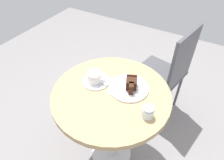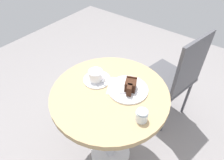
{
  "view_description": "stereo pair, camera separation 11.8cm",
  "coord_description": "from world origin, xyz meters",
  "px_view_note": "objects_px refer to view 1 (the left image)",
  "views": [
    {
      "loc": [
        0.41,
        -0.71,
        1.54
      ],
      "look_at": [
        -0.03,
        0.06,
        0.75
      ],
      "focal_mm": 32.0,
      "sensor_mm": 36.0,
      "label": 1
    },
    {
      "loc": [
        0.51,
        -0.64,
        1.54
      ],
      "look_at": [
        -0.03,
        0.06,
        0.75
      ],
      "focal_mm": 32.0,
      "sensor_mm": 36.0,
      "label": 2
    }
  ],
  "objects_px": {
    "napkin": "(123,86)",
    "sugar_pot": "(148,112)",
    "cake_slice": "(131,84)",
    "teaspoon": "(99,86)",
    "fork": "(124,92)",
    "cafe_chair": "(169,70)",
    "saucer": "(96,81)",
    "coffee_cup": "(95,77)",
    "cake_plate": "(129,88)"
  },
  "relations": [
    {
      "from": "napkin",
      "to": "saucer",
      "type": "bearing_deg",
      "value": -165.56
    },
    {
      "from": "saucer",
      "to": "cake_plate",
      "type": "bearing_deg",
      "value": 12.25
    },
    {
      "from": "cake_plate",
      "to": "cake_slice",
      "type": "distance_m",
      "value": 0.04
    },
    {
      "from": "fork",
      "to": "napkin",
      "type": "relative_size",
      "value": 0.56
    },
    {
      "from": "napkin",
      "to": "sugar_pot",
      "type": "distance_m",
      "value": 0.25
    },
    {
      "from": "saucer",
      "to": "coffee_cup",
      "type": "xyz_separation_m",
      "value": [
        0.0,
        -0.01,
        0.04
      ]
    },
    {
      "from": "cake_slice",
      "to": "fork",
      "type": "xyz_separation_m",
      "value": [
        -0.02,
        -0.05,
        -0.03
      ]
    },
    {
      "from": "saucer",
      "to": "cake_plate",
      "type": "distance_m",
      "value": 0.21
    },
    {
      "from": "saucer",
      "to": "napkin",
      "type": "distance_m",
      "value": 0.17
    },
    {
      "from": "saucer",
      "to": "cake_slice",
      "type": "bearing_deg",
      "value": 11.67
    },
    {
      "from": "fork",
      "to": "cafe_chair",
      "type": "relative_size",
      "value": 0.14
    },
    {
      "from": "cake_plate",
      "to": "coffee_cup",
      "type": "bearing_deg",
      "value": -165.73
    },
    {
      "from": "teaspoon",
      "to": "sugar_pot",
      "type": "bearing_deg",
      "value": 91.6
    },
    {
      "from": "saucer",
      "to": "napkin",
      "type": "bearing_deg",
      "value": 14.44
    },
    {
      "from": "teaspoon",
      "to": "napkin",
      "type": "relative_size",
      "value": 0.46
    },
    {
      "from": "cake_slice",
      "to": "cake_plate",
      "type": "bearing_deg",
      "value": -176.48
    },
    {
      "from": "cafe_chair",
      "to": "sugar_pot",
      "type": "xyz_separation_m",
      "value": [
        0.06,
        -0.68,
        0.23
      ]
    },
    {
      "from": "cake_plate",
      "to": "napkin",
      "type": "relative_size",
      "value": 1.09
    },
    {
      "from": "cake_slice",
      "to": "cafe_chair",
      "type": "relative_size",
      "value": 0.12
    },
    {
      "from": "cake_slice",
      "to": "napkin",
      "type": "bearing_deg",
      "value": -177.86
    },
    {
      "from": "cake_slice",
      "to": "teaspoon",
      "type": "bearing_deg",
      "value": -155.68
    },
    {
      "from": "teaspoon",
      "to": "napkin",
      "type": "height_order",
      "value": "teaspoon"
    },
    {
      "from": "teaspoon",
      "to": "fork",
      "type": "xyz_separation_m",
      "value": [
        0.15,
        0.03,
        0.0
      ]
    },
    {
      "from": "fork",
      "to": "cake_plate",
      "type": "bearing_deg",
      "value": -135.9
    },
    {
      "from": "cake_plate",
      "to": "saucer",
      "type": "bearing_deg",
      "value": -167.75
    },
    {
      "from": "cake_slice",
      "to": "coffee_cup",
      "type": "bearing_deg",
      "value": -166.44
    },
    {
      "from": "coffee_cup",
      "to": "cake_slice",
      "type": "distance_m",
      "value": 0.22
    },
    {
      "from": "coffee_cup",
      "to": "sugar_pot",
      "type": "distance_m",
      "value": 0.39
    },
    {
      "from": "saucer",
      "to": "sugar_pot",
      "type": "bearing_deg",
      "value": -13.84
    },
    {
      "from": "cake_slice",
      "to": "cafe_chair",
      "type": "xyz_separation_m",
      "value": [
        0.1,
        0.54,
        -0.24
      ]
    },
    {
      "from": "saucer",
      "to": "coffee_cup",
      "type": "height_order",
      "value": "coffee_cup"
    },
    {
      "from": "saucer",
      "to": "napkin",
      "type": "xyz_separation_m",
      "value": [
        0.17,
        0.04,
        -0.0
      ]
    },
    {
      "from": "cafe_chair",
      "to": "sugar_pot",
      "type": "relative_size",
      "value": 12.08
    },
    {
      "from": "coffee_cup",
      "to": "cake_slice",
      "type": "height_order",
      "value": "cake_slice"
    },
    {
      "from": "cake_plate",
      "to": "cafe_chair",
      "type": "distance_m",
      "value": 0.59
    },
    {
      "from": "fork",
      "to": "cafe_chair",
      "type": "distance_m",
      "value": 0.64
    },
    {
      "from": "napkin",
      "to": "sugar_pot",
      "type": "relative_size",
      "value": 2.97
    },
    {
      "from": "saucer",
      "to": "teaspoon",
      "type": "height_order",
      "value": "teaspoon"
    },
    {
      "from": "napkin",
      "to": "fork",
      "type": "bearing_deg",
      "value": -57.03
    },
    {
      "from": "cafe_chair",
      "to": "teaspoon",
      "type": "bearing_deg",
      "value": -11.73
    },
    {
      "from": "napkin",
      "to": "cafe_chair",
      "type": "xyz_separation_m",
      "value": [
        0.15,
        0.54,
        -0.2
      ]
    },
    {
      "from": "coffee_cup",
      "to": "cake_plate",
      "type": "height_order",
      "value": "coffee_cup"
    },
    {
      "from": "fork",
      "to": "sugar_pot",
      "type": "bearing_deg",
      "value": 112.08
    },
    {
      "from": "sugar_pot",
      "to": "saucer",
      "type": "bearing_deg",
      "value": 166.16
    },
    {
      "from": "teaspoon",
      "to": "cafe_chair",
      "type": "relative_size",
      "value": 0.11
    },
    {
      "from": "teaspoon",
      "to": "fork",
      "type": "relative_size",
      "value": 0.83
    },
    {
      "from": "teaspoon",
      "to": "cake_plate",
      "type": "relative_size",
      "value": 0.42
    },
    {
      "from": "teaspoon",
      "to": "cake_slice",
      "type": "distance_m",
      "value": 0.19
    },
    {
      "from": "napkin",
      "to": "sugar_pot",
      "type": "height_order",
      "value": "sugar_pot"
    },
    {
      "from": "teaspoon",
      "to": "saucer",
      "type": "bearing_deg",
      "value": -113.88
    }
  ]
}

